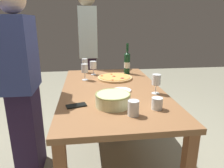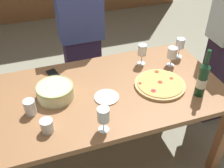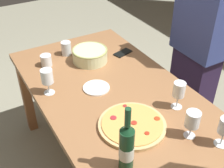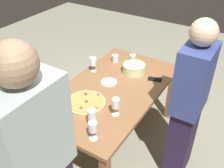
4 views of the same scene
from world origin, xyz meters
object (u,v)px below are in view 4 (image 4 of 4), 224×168
(dining_table, at_px, (112,95))
(person_host, at_px, (40,168))
(side_plate, at_px, (109,82))
(person_guest_left, at_px, (188,105))
(wine_bottle, at_px, (55,98))
(wine_glass_far_left, at_px, (116,104))
(cell_phone, at_px, (155,79))
(cup_ceramic, at_px, (133,59))
(wine_glass_far_right, at_px, (92,115))
(serving_bowl, at_px, (134,68))
(wine_glass_near_pizza, at_px, (93,128))
(cup_amber, at_px, (115,58))
(wine_glass_by_bottle, at_px, (93,62))
(pizza, at_px, (86,102))

(dining_table, height_order, person_host, person_host)
(side_plate, relative_size, person_host, 0.10)
(person_guest_left, bearing_deg, wine_bottle, 27.32)
(wine_glass_far_left, bearing_deg, cell_phone, 174.67)
(cup_ceramic, relative_size, cell_phone, 0.71)
(wine_glass_far_left, bearing_deg, wine_glass_far_right, -23.99)
(cup_ceramic, bearing_deg, dining_table, 6.83)
(side_plate, bearing_deg, wine_bottle, -15.30)
(wine_glass_far_right, bearing_deg, wine_bottle, -89.22)
(wine_glass_far_right, bearing_deg, serving_bowl, -173.68)
(wine_glass_near_pizza, relative_size, person_host, 0.09)
(cup_amber, xyz_separation_m, person_host, (1.67, 0.45, 0.11))
(wine_glass_by_bottle, bearing_deg, pizza, 28.66)
(wine_glass_far_right, xyz_separation_m, person_host, (0.63, 0.04, 0.05))
(wine_glass_far_left, xyz_separation_m, cup_ceramic, (-0.90, -0.31, -0.07))
(serving_bowl, xyz_separation_m, person_guest_left, (0.35, 0.72, 0.02))
(cell_phone, bearing_deg, person_host, 159.78)
(cup_ceramic, bearing_deg, wine_glass_far_left, 19.02)
(wine_bottle, height_order, person_host, person_host)
(dining_table, relative_size, side_plate, 9.33)
(dining_table, distance_m, wine_bottle, 0.65)
(pizza, bearing_deg, person_host, 17.57)
(wine_glass_near_pizza, relative_size, cell_phone, 1.17)
(wine_glass_far_right, relative_size, person_host, 0.09)
(wine_bottle, xyz_separation_m, cell_phone, (-0.92, 0.56, -0.13))
(side_plate, xyz_separation_m, person_guest_left, (0.02, 0.85, 0.06))
(side_plate, xyz_separation_m, cell_phone, (-0.30, 0.39, 0.00))
(dining_table, bearing_deg, wine_glass_near_pizza, 19.84)
(wine_glass_far_right, distance_m, person_host, 0.63)
(person_guest_left, bearing_deg, wine_glass_near_pizza, 50.63)
(wine_glass_by_bottle, xyz_separation_m, wine_glass_far_left, (0.51, 0.60, 0.00))
(wine_bottle, relative_size, person_host, 0.20)
(pizza, relative_size, serving_bowl, 1.44)
(dining_table, height_order, wine_glass_by_bottle, wine_glass_by_bottle)
(wine_glass_near_pizza, relative_size, cup_ceramic, 1.63)
(pizza, relative_size, wine_glass_by_bottle, 2.20)
(serving_bowl, relative_size, wine_glass_far_left, 1.50)
(wine_glass_by_bottle, xyz_separation_m, person_host, (1.35, 0.54, 0.03))
(wine_bottle, height_order, side_plate, wine_bottle)
(cell_phone, bearing_deg, cup_ceramic, 45.98)
(dining_table, bearing_deg, wine_glass_far_right, 15.05)
(pizza, bearing_deg, wine_glass_far_right, 46.79)
(person_guest_left, bearing_deg, cell_phone, -38.58)
(dining_table, xyz_separation_m, person_host, (1.18, 0.19, 0.25))
(pizza, distance_m, cell_phone, 0.81)
(cup_ceramic, bearing_deg, wine_glass_near_pizza, 14.05)
(person_host, bearing_deg, wine_glass_near_pizza, -15.14)
(wine_glass_far_right, bearing_deg, cell_phone, 170.03)
(pizza, bearing_deg, side_plate, -179.26)
(wine_bottle, xyz_separation_m, wine_glass_by_bottle, (-0.73, -0.11, -0.01))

